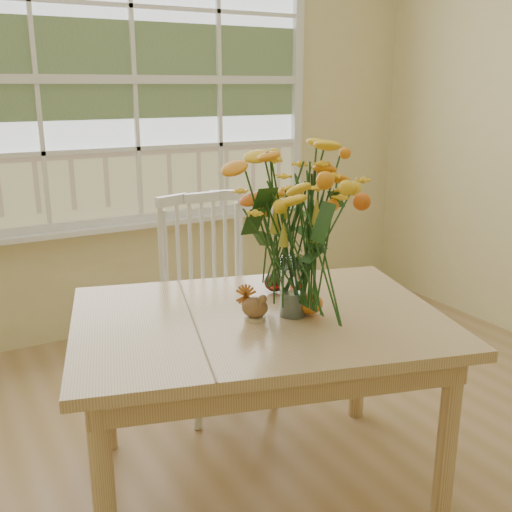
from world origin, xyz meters
TOP-DOWN VIEW (x-y plane):
  - wall_back at (0.00, 2.25)m, footprint 4.00×0.02m
  - window at (0.00, 2.21)m, footprint 2.42×0.12m
  - dining_table at (-0.15, 0.46)m, footprint 1.53×1.27m
  - windsor_chair at (-0.00, 1.20)m, footprint 0.47×0.45m
  - flower_vase at (-0.04, 0.40)m, footprint 0.46×0.46m
  - pumpkin at (0.01, 0.38)m, footprint 0.10×0.10m
  - turkey_figurine at (-0.18, 0.43)m, footprint 0.12×0.11m
  - dark_gourd at (0.03, 0.65)m, footprint 0.13×0.12m

SIDE VIEW (x-z plane):
  - windsor_chair at x=0.00m, z-range 0.06..1.06m
  - dining_table at x=-0.15m, z-range 0.26..0.97m
  - dark_gourd at x=0.03m, z-range 0.71..0.79m
  - pumpkin at x=0.01m, z-range 0.71..0.79m
  - turkey_figurine at x=-0.18m, z-range 0.70..0.82m
  - flower_vase at x=-0.04m, z-range 0.77..1.31m
  - wall_back at x=0.00m, z-range 0.00..2.70m
  - window at x=0.00m, z-range 0.66..2.40m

